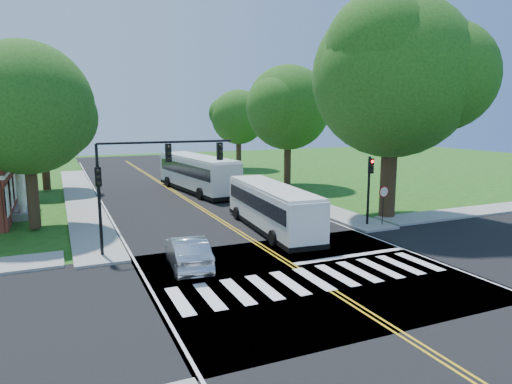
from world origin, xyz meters
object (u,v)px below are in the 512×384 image
signal_ne (369,181)px  dark_sedan (256,193)px  signal_nw (146,170)px  bus_follow (197,173)px  bus_lead (272,207)px  hatchback (187,252)px  suv (290,207)px

signal_ne → dark_sedan: bearing=103.6°
dark_sedan → signal_nw: bearing=58.9°
signal_nw → dark_sedan: bearing=45.8°
signal_ne → bus_follow: 18.65m
bus_lead → bus_follow: (-0.10, 15.88, 0.29)m
bus_follow → hatchback: 21.84m
signal_ne → bus_follow: (-6.22, 17.55, -1.18)m
signal_nw → bus_follow: bearing=66.0°
bus_follow → bus_lead: bearing=83.9°
bus_lead → suv: bus_lead is taller
dark_sedan → hatchback: bearing=68.8°
hatchback → dark_sedan: bearing=-118.8°
signal_nw → signal_ne: 14.13m
bus_lead → dark_sedan: size_ratio=2.65×
hatchback → dark_sedan: 17.91m
signal_ne → hatchback: (-12.86, -3.23, -2.19)m
hatchback → dark_sedan: (10.07, 14.82, -0.16)m
bus_follow → suv: bus_follow is taller
bus_follow → suv: bearing=97.6°
bus_lead → hatchback: size_ratio=2.37×
bus_lead → dark_sedan: 10.50m
bus_lead → bus_follow: bus_follow is taller
bus_lead → suv: bearing=-128.6°
signal_nw → signal_ne: (14.06, 0.01, -1.41)m
bus_lead → bus_follow: 15.88m
suv → dark_sedan: 6.64m
signal_nw → signal_ne: size_ratio=1.62×
signal_nw → bus_lead: signal_nw is taller
bus_lead → signal_ne: bearing=169.1°
signal_nw → bus_follow: size_ratio=0.54×
signal_ne → hatchback: signal_ne is taller
signal_nw → suv: size_ratio=1.61×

